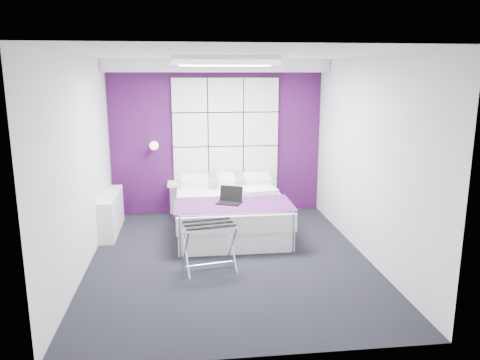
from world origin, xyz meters
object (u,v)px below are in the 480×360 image
object	(u,v)px
nightstand	(181,183)
luggage_rack	(209,246)
laptop	(229,199)
bed	(230,212)
wall_lamp	(154,145)
radiator	(111,213)

from	to	relation	value
nightstand	luggage_rack	world-z (taller)	luggage_rack
luggage_rack	laptop	xyz separation A→B (m)	(0.34, 0.99, 0.33)
luggage_rack	laptop	distance (m)	1.10
bed	nightstand	xyz separation A→B (m)	(-0.74, 0.89, 0.27)
wall_lamp	nightstand	world-z (taller)	wall_lamp
wall_lamp	luggage_rack	xyz separation A→B (m)	(0.77, -2.35, -0.92)
wall_lamp	radiator	xyz separation A→B (m)	(-0.64, -0.76, -0.92)
nightstand	luggage_rack	size ratio (longest dim) A/B	0.77
nightstand	laptop	size ratio (longest dim) A/B	1.39
bed	radiator	bearing A→B (deg)	174.62
nightstand	radiator	bearing A→B (deg)	-146.12
radiator	luggage_rack	size ratio (longest dim) A/B	1.99
wall_lamp	radiator	distance (m)	1.35
wall_lamp	laptop	world-z (taller)	wall_lamp
wall_lamp	bed	distance (m)	1.75
wall_lamp	luggage_rack	distance (m)	2.64
nightstand	laptop	xyz separation A→B (m)	(0.68, -1.32, 0.06)
bed	luggage_rack	size ratio (longest dim) A/B	3.35
wall_lamp	nightstand	xyz separation A→B (m)	(0.43, -0.04, -0.65)
radiator	nightstand	world-z (taller)	radiator
nightstand	laptop	world-z (taller)	laptop
wall_lamp	luggage_rack	bearing A→B (deg)	-71.85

